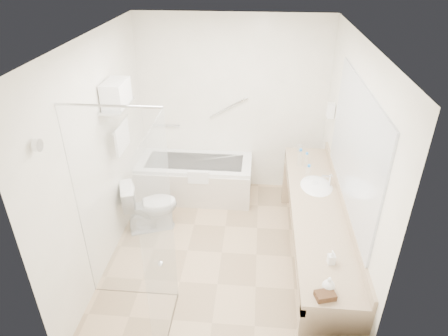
# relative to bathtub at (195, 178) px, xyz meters

# --- Properties ---
(floor) EXTENTS (3.20, 3.20, 0.00)m
(floor) POSITION_rel_bathtub_xyz_m (0.50, -1.24, -0.28)
(floor) COLOR tan
(floor) RESTS_ON ground
(ceiling) EXTENTS (2.60, 3.20, 0.10)m
(ceiling) POSITION_rel_bathtub_xyz_m (0.50, -1.24, 2.22)
(ceiling) COLOR silver
(ceiling) RESTS_ON wall_back
(wall_back) EXTENTS (2.60, 0.10, 2.50)m
(wall_back) POSITION_rel_bathtub_xyz_m (0.50, 0.36, 0.97)
(wall_back) COLOR white
(wall_back) RESTS_ON ground
(wall_front) EXTENTS (2.60, 0.10, 2.50)m
(wall_front) POSITION_rel_bathtub_xyz_m (0.50, -2.84, 0.97)
(wall_front) COLOR white
(wall_front) RESTS_ON ground
(wall_left) EXTENTS (0.10, 3.20, 2.50)m
(wall_left) POSITION_rel_bathtub_xyz_m (-0.80, -1.24, 0.97)
(wall_left) COLOR white
(wall_left) RESTS_ON ground
(wall_right) EXTENTS (0.10, 3.20, 2.50)m
(wall_right) POSITION_rel_bathtub_xyz_m (1.80, -1.24, 0.97)
(wall_right) COLOR white
(wall_right) RESTS_ON ground
(bathtub) EXTENTS (1.60, 0.73, 0.59)m
(bathtub) POSITION_rel_bathtub_xyz_m (0.00, 0.00, 0.00)
(bathtub) COLOR white
(bathtub) RESTS_ON floor
(grab_bar_short) EXTENTS (0.40, 0.03, 0.03)m
(grab_bar_short) POSITION_rel_bathtub_xyz_m (-0.45, 0.32, 0.67)
(grab_bar_short) COLOR silver
(grab_bar_short) RESTS_ON wall_back
(grab_bar_long) EXTENTS (0.53, 0.03, 0.33)m
(grab_bar_long) POSITION_rel_bathtub_xyz_m (0.45, 0.32, 0.97)
(grab_bar_long) COLOR silver
(grab_bar_long) RESTS_ON wall_back
(shower_enclosure) EXTENTS (0.96, 0.91, 2.11)m
(shower_enclosure) POSITION_rel_bathtub_xyz_m (-0.13, -2.16, 0.79)
(shower_enclosure) COLOR silver
(shower_enclosure) RESTS_ON floor
(towel_shelf) EXTENTS (0.24, 0.55, 0.81)m
(towel_shelf) POSITION_rel_bathtub_xyz_m (-0.67, -0.89, 1.48)
(towel_shelf) COLOR silver
(towel_shelf) RESTS_ON wall_left
(vanity_counter) EXTENTS (0.55, 2.70, 0.95)m
(vanity_counter) POSITION_rel_bathtub_xyz_m (1.52, -1.39, 0.36)
(vanity_counter) COLOR tan
(vanity_counter) RESTS_ON floor
(sink) EXTENTS (0.40, 0.52, 0.14)m
(sink) POSITION_rel_bathtub_xyz_m (1.55, -0.99, 0.54)
(sink) COLOR white
(sink) RESTS_ON vanity_counter
(faucet) EXTENTS (0.03, 0.03, 0.14)m
(faucet) POSITION_rel_bathtub_xyz_m (1.70, -0.99, 0.65)
(faucet) COLOR silver
(faucet) RESTS_ON vanity_counter
(mirror) EXTENTS (0.02, 2.00, 1.20)m
(mirror) POSITION_rel_bathtub_xyz_m (1.79, -1.39, 1.27)
(mirror) COLOR #B7BCC4
(mirror) RESTS_ON wall_right
(hairdryer_unit) EXTENTS (0.08, 0.10, 0.18)m
(hairdryer_unit) POSITION_rel_bathtub_xyz_m (1.75, -0.19, 1.17)
(hairdryer_unit) COLOR white
(hairdryer_unit) RESTS_ON wall_right
(toilet) EXTENTS (0.78, 0.60, 0.67)m
(toilet) POSITION_rel_bathtub_xyz_m (-0.45, -0.83, 0.06)
(toilet) COLOR white
(toilet) RESTS_ON floor
(amenity_basket) EXTENTS (0.18, 0.14, 0.05)m
(amenity_basket) POSITION_rel_bathtub_xyz_m (1.44, -2.64, 0.60)
(amenity_basket) COLOR #4F2F1C
(amenity_basket) RESTS_ON vanity_counter
(soap_bottle_a) EXTENTS (0.08, 0.14, 0.06)m
(soap_bottle_a) POSITION_rel_bathtub_xyz_m (1.54, -2.25, 0.61)
(soap_bottle_a) COLOR white
(soap_bottle_a) RESTS_ON vanity_counter
(soap_bottle_b) EXTENTS (0.12, 0.14, 0.10)m
(soap_bottle_b) POSITION_rel_bathtub_xyz_m (1.47, -2.56, 0.63)
(soap_bottle_b) COLOR white
(soap_bottle_b) RESTS_ON vanity_counter
(water_bottle_left) EXTENTS (0.06, 0.06, 0.20)m
(water_bottle_left) POSITION_rel_bathtub_xyz_m (1.46, -0.87, 0.67)
(water_bottle_left) COLOR silver
(water_bottle_left) RESTS_ON vanity_counter
(water_bottle_mid) EXTENTS (0.06, 0.06, 0.20)m
(water_bottle_mid) POSITION_rel_bathtub_xyz_m (1.47, -0.55, 0.66)
(water_bottle_mid) COLOR silver
(water_bottle_mid) RESTS_ON vanity_counter
(water_bottle_right) EXTENTS (0.07, 0.07, 0.22)m
(water_bottle_right) POSITION_rel_bathtub_xyz_m (1.40, -0.50, 0.67)
(water_bottle_right) COLOR silver
(water_bottle_right) RESTS_ON vanity_counter
(drinking_glass_near) EXTENTS (0.07, 0.07, 0.09)m
(drinking_glass_near) POSITION_rel_bathtub_xyz_m (1.43, -0.14, 0.62)
(drinking_glass_near) COLOR silver
(drinking_glass_near) RESTS_ON vanity_counter
(drinking_glass_far) EXTENTS (0.08, 0.08, 0.08)m
(drinking_glass_far) POSITION_rel_bathtub_xyz_m (1.53, -1.01, 0.61)
(drinking_glass_far) COLOR silver
(drinking_glass_far) RESTS_ON vanity_counter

